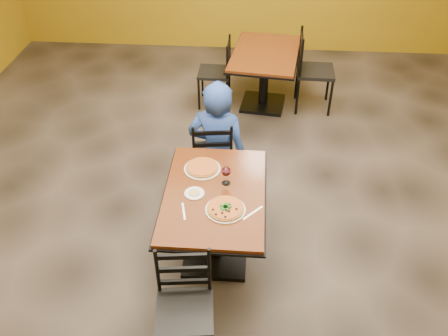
# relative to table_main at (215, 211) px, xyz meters

# --- Properties ---
(floor) EXTENTS (7.00, 8.00, 0.01)m
(floor) POSITION_rel_table_main_xyz_m (0.00, 0.50, -0.56)
(floor) COLOR black
(floor) RESTS_ON ground
(table_main) EXTENTS (0.83, 1.23, 0.75)m
(table_main) POSITION_rel_table_main_xyz_m (0.00, 0.00, 0.00)
(table_main) COLOR maroon
(table_main) RESTS_ON floor
(table_second) EXTENTS (0.96, 1.31, 0.75)m
(table_second) POSITION_rel_table_main_xyz_m (0.39, 2.70, -0.00)
(table_second) COLOR maroon
(table_second) RESTS_ON floor
(chair_main_near) EXTENTS (0.44, 0.44, 0.88)m
(chair_main_near) POSITION_rel_table_main_xyz_m (-0.13, -0.91, -0.12)
(chair_main_near) COLOR black
(chair_main_near) RESTS_ON floor
(chair_main_far) EXTENTS (0.44, 0.44, 0.87)m
(chair_main_far) POSITION_rel_table_main_xyz_m (-0.11, 0.95, -0.12)
(chair_main_far) COLOR black
(chair_main_far) RESTS_ON floor
(chair_second_left) EXTENTS (0.41, 0.41, 0.89)m
(chair_second_left) POSITION_rel_table_main_xyz_m (-0.25, 2.70, -0.11)
(chair_second_left) COLOR black
(chair_second_left) RESTS_ON floor
(chair_second_right) EXTENTS (0.47, 0.47, 1.01)m
(chair_second_right) POSITION_rel_table_main_xyz_m (1.03, 2.70, -0.05)
(chair_second_right) COLOR black
(chair_second_right) RESTS_ON floor
(diner) EXTENTS (0.66, 0.48, 1.21)m
(diner) POSITION_rel_table_main_xyz_m (-0.06, 1.01, 0.05)
(diner) COLOR navy
(diner) RESTS_ON floor
(plate_main) EXTENTS (0.31, 0.31, 0.01)m
(plate_main) POSITION_rel_table_main_xyz_m (0.10, -0.20, 0.20)
(plate_main) COLOR white
(plate_main) RESTS_ON table_main
(pizza_main) EXTENTS (0.28, 0.28, 0.02)m
(pizza_main) POSITION_rel_table_main_xyz_m (0.10, -0.20, 0.21)
(pizza_main) COLOR #9C300B
(pizza_main) RESTS_ON plate_main
(plate_far) EXTENTS (0.31, 0.31, 0.01)m
(plate_far) POSITION_rel_table_main_xyz_m (-0.13, 0.30, 0.20)
(plate_far) COLOR white
(plate_far) RESTS_ON table_main
(pizza_far) EXTENTS (0.28, 0.28, 0.02)m
(pizza_far) POSITION_rel_table_main_xyz_m (-0.13, 0.30, 0.21)
(pizza_far) COLOR orange
(pizza_far) RESTS_ON plate_far
(side_plate) EXTENTS (0.16, 0.16, 0.01)m
(side_plate) POSITION_rel_table_main_xyz_m (-0.16, -0.02, 0.20)
(side_plate) COLOR white
(side_plate) RESTS_ON table_main
(dip) EXTENTS (0.09, 0.09, 0.01)m
(dip) POSITION_rel_table_main_xyz_m (-0.16, -0.02, 0.21)
(dip) COLOR tan
(dip) RESTS_ON side_plate
(wine_glass) EXTENTS (0.08, 0.08, 0.18)m
(wine_glass) POSITION_rel_table_main_xyz_m (0.08, 0.13, 0.28)
(wine_glass) COLOR white
(wine_glass) RESTS_ON table_main
(fork) EXTENTS (0.06, 0.19, 0.00)m
(fork) POSITION_rel_table_main_xyz_m (-0.22, -0.23, 0.20)
(fork) COLOR silver
(fork) RESTS_ON table_main
(knife) EXTENTS (0.15, 0.16, 0.00)m
(knife) POSITION_rel_table_main_xyz_m (0.31, -0.21, 0.20)
(knife) COLOR silver
(knife) RESTS_ON table_main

